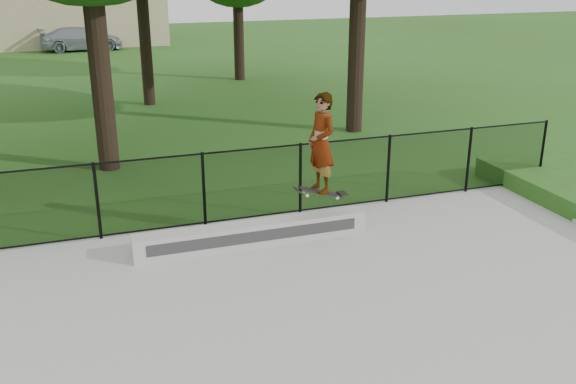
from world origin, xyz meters
name	(u,v)px	position (x,y,z in m)	size (l,w,h in m)	color
grind_ledge	(253,234)	(0.63, 4.70, 0.28)	(4.35, 0.40, 0.43)	#B0B0AB
car_b	(70,40)	(-1.86, 35.22, 0.53)	(1.13, 2.94, 1.07)	black
car_c	(81,39)	(-1.26, 34.42, 0.67)	(1.88, 4.25, 1.34)	gray
skater_airborne	(321,145)	(1.91, 4.58, 1.89)	(0.81, 0.74, 2.02)	black
chainlink_fence	(204,189)	(0.00, 5.90, 0.81)	(16.06, 0.06, 1.50)	black
distant_building	(64,9)	(-2.00, 38.00, 2.16)	(12.40, 6.40, 4.30)	#BFB286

